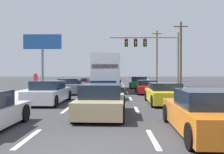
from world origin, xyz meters
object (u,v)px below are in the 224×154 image
at_px(car_blue, 104,91).
at_px(traffic_signal_mast, 147,46).
at_px(car_white, 49,93).
at_px(pedestrian_near_corner, 35,82).
at_px(car_maroon, 82,83).
at_px(roadside_billboard, 42,47).
at_px(car_green, 138,83).
at_px(car_orange, 204,114).
at_px(utility_pole_far, 157,55).
at_px(box_truck, 108,70).
at_px(car_gray, 71,87).
at_px(car_yellow, 165,94).
at_px(car_tan, 102,101).
at_px(utility_pole_mid, 181,53).
at_px(car_red, 147,87).

height_order(car_blue, traffic_signal_mast, traffic_signal_mast).
distance_m(car_white, pedestrian_near_corner, 7.76).
height_order(car_maroon, roadside_billboard, roadside_billboard).
distance_m(car_maroon, traffic_signal_mast, 9.59).
bearing_deg(traffic_signal_mast, car_green, -113.33).
relative_size(car_orange, utility_pole_far, 0.44).
xyz_separation_m(car_maroon, pedestrian_near_corner, (-3.19, -6.28, 0.44)).
distance_m(car_white, roadside_billboard, 21.78).
xyz_separation_m(car_green, pedestrian_near_corner, (-9.63, -6.29, 0.39)).
height_order(car_blue, roadside_billboard, roadside_billboard).
bearing_deg(box_truck, car_gray, -134.81).
xyz_separation_m(car_gray, roadside_billboard, (-6.60, 13.67, 4.75)).
xyz_separation_m(car_gray, car_yellow, (6.66, -6.69, -0.02)).
height_order(car_gray, car_tan, car_tan).
height_order(car_blue, pedestrian_near_corner, pedestrian_near_corner).
xyz_separation_m(car_green, utility_pole_mid, (5.74, 3.67, 3.66)).
height_order(car_green, pedestrian_near_corner, pedestrian_near_corner).
relative_size(box_truck, car_tan, 2.10).
height_order(traffic_signal_mast, pedestrian_near_corner, traffic_signal_mast).
distance_m(box_truck, car_yellow, 10.52).
xyz_separation_m(car_white, car_yellow, (6.71, -0.13, -0.04)).
bearing_deg(car_tan, car_white, 129.89).
xyz_separation_m(car_blue, traffic_signal_mast, (4.69, 14.34, 4.55)).
bearing_deg(car_blue, utility_pole_mid, 58.57).
height_order(car_maroon, traffic_signal_mast, traffic_signal_mast).
distance_m(box_truck, car_blue, 7.60).
relative_size(car_gray, roadside_billboard, 0.65).
relative_size(car_white, car_orange, 1.03).
distance_m(car_white, car_red, 9.30).
distance_m(utility_pole_far, roadside_billboard, 22.81).
bearing_deg(car_blue, utility_pole_far, 74.27).
xyz_separation_m(box_truck, pedestrian_near_corner, (-6.29, -2.58, -0.99)).
bearing_deg(utility_pole_far, traffic_signal_mast, -103.66).
relative_size(car_orange, roadside_billboard, 0.60).
distance_m(car_gray, roadside_billboard, 15.90).
bearing_deg(car_yellow, car_red, 91.08).
bearing_deg(car_maroon, car_yellow, -63.65).
distance_m(car_red, car_yellow, 6.69).
distance_m(car_green, roadside_billboard, 15.46).
height_order(car_yellow, utility_pole_mid, utility_pole_mid).
relative_size(car_red, utility_pole_far, 0.42).
bearing_deg(car_yellow, car_tan, -131.35).
bearing_deg(car_maroon, car_green, 0.12).
distance_m(traffic_signal_mast, utility_pole_far, 17.51).
distance_m(car_tan, car_green, 17.63).
relative_size(car_white, car_green, 1.10).
bearing_deg(car_maroon, roadside_billboard, 133.76).
bearing_deg(utility_pole_mid, car_white, -125.65).
distance_m(car_maroon, utility_pole_mid, 13.26).
distance_m(car_maroon, car_gray, 6.80).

